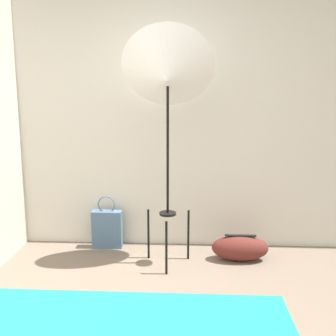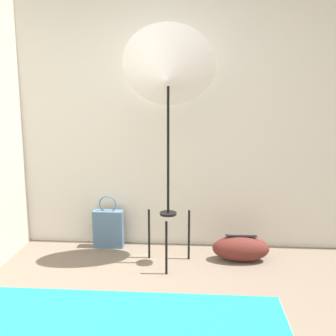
# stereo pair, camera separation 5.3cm
# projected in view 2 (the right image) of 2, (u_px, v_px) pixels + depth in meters

# --- Properties ---
(wall_back) EXTENTS (8.00, 0.05, 2.60)m
(wall_back) POSITION_uv_depth(u_px,v_px,m) (159.00, 112.00, 3.70)
(wall_back) COLOR beige
(wall_back) RESTS_ON ground_plane
(photo_umbrella) EXTENTS (0.77, 0.61, 2.02)m
(photo_umbrella) POSITION_uv_depth(u_px,v_px,m) (168.00, 75.00, 3.16)
(photo_umbrella) COLOR black
(photo_umbrella) RESTS_ON ground_plane
(tote_bag) EXTENTS (0.29, 0.10, 0.52)m
(tote_bag) POSITION_uv_depth(u_px,v_px,m) (108.00, 228.00, 3.81)
(tote_bag) COLOR slate
(tote_bag) RESTS_ON ground_plane
(duffel_bag) EXTENTS (0.51, 0.23, 0.24)m
(duffel_bag) POSITION_uv_depth(u_px,v_px,m) (241.00, 248.00, 3.51)
(duffel_bag) COLOR #5B231E
(duffel_bag) RESTS_ON ground_plane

